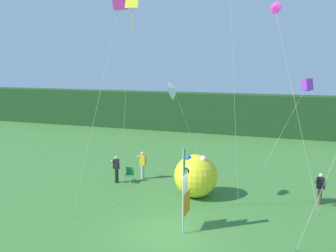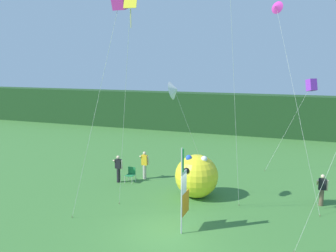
{
  "view_description": "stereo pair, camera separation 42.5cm",
  "coord_description": "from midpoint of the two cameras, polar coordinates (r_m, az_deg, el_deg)",
  "views": [
    {
      "loc": [
        4.64,
        -13.67,
        7.04
      ],
      "look_at": [
        -0.97,
        2.49,
        4.14
      ],
      "focal_mm": 39.6,
      "sensor_mm": 36.0,
      "label": 1
    },
    {
      "loc": [
        5.04,
        -13.53,
        7.04
      ],
      "look_at": [
        -0.97,
        2.49,
        4.14
      ],
      "focal_mm": 39.6,
      "sensor_mm": 36.0,
      "label": 2
    }
  ],
  "objects": [
    {
      "name": "person_near_banner",
      "position": [
        22.91,
        -3.09,
        -5.91
      ],
      "size": [
        0.55,
        0.48,
        1.72
      ],
      "color": "#B7B2A3",
      "rests_on": "ground"
    },
    {
      "name": "folding_chair",
      "position": [
        22.49,
        -5.2,
        -7.3
      ],
      "size": [
        0.51,
        0.51,
        0.89
      ],
      "color": "#BCBCC1",
      "rests_on": "ground"
    },
    {
      "name": "kite_white_delta_1",
      "position": [
        17.66,
        1.71,
        5.55
      ],
      "size": [
        1.49,
        3.42,
        6.27
      ],
      "color": "brown",
      "rests_on": "ground"
    },
    {
      "name": "banner_flag",
      "position": [
        15.75,
        3.24,
        -9.97
      ],
      "size": [
        0.06,
        1.03,
        3.68
      ],
      "color": "#B7B7BC",
      "rests_on": "ground"
    },
    {
      "name": "person_mid_field",
      "position": [
        20.3,
        23.18,
        -8.92
      ],
      "size": [
        0.55,
        0.48,
        1.61
      ],
      "color": "brown",
      "rests_on": "ground"
    },
    {
      "name": "kite_magenta_box_6",
      "position": [
        15.49,
        -6.61,
        18.78
      ],
      "size": [
        3.02,
        0.76,
        10.02
      ],
      "color": "brown",
      "rests_on": "ground"
    },
    {
      "name": "kite_magenta_delta_5",
      "position": [
        19.39,
        17.01,
        16.88
      ],
      "size": [
        2.9,
        1.67,
        10.05
      ],
      "color": "brown",
      "rests_on": "ground"
    },
    {
      "name": "kite_purple_box_3",
      "position": [
        26.08,
        21.64,
        5.86
      ],
      "size": [
        2.98,
        1.95,
        6.08
      ],
      "color": "brown",
      "rests_on": "ground"
    },
    {
      "name": "ground_plane",
      "position": [
        16.06,
        0.92,
        -16.38
      ],
      "size": [
        120.0,
        120.0,
        0.0
      ],
      "primitive_type": "plane",
      "color": "#3D7533"
    },
    {
      "name": "person_far_left",
      "position": [
        22.39,
        -7.11,
        -6.45
      ],
      "size": [
        0.55,
        0.48,
        1.64
      ],
      "color": "black",
      "rests_on": "ground"
    },
    {
      "name": "distant_treeline",
      "position": [
        37.87,
        13.06,
        1.72
      ],
      "size": [
        80.0,
        2.4,
        4.02
      ],
      "primitive_type": "cube",
      "color": "#1E421E",
      "rests_on": "ground"
    },
    {
      "name": "kite_yellow_diamond_0",
      "position": [
        15.13,
        -5.15,
        15.59
      ],
      "size": [
        2.38,
        2.75,
        9.81
      ],
      "color": "brown",
      "rests_on": "ground"
    },
    {
      "name": "inflatable_balloon",
      "position": [
        19.85,
        5.03,
        -7.67
      ],
      "size": [
        2.3,
        2.3,
        2.35
      ],
      "color": "yellow",
      "rests_on": "ground"
    }
  ]
}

